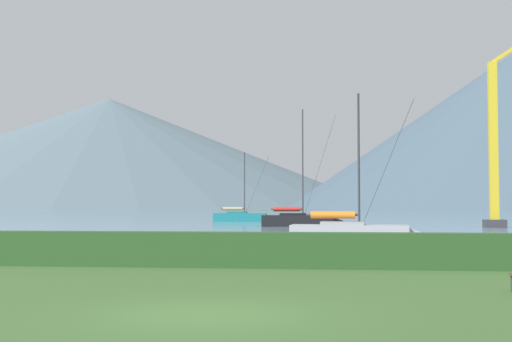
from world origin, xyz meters
The scene contains 9 objects.
ground_plane centered at (0.00, 0.00, 0.00)m, with size 1000.00×1000.00×0.00m, color #3D602D.
harbor_water centered at (0.00, 137.00, 0.00)m, with size 320.00×246.00×0.00m, color slate.
hedge_line centered at (0.00, 11.00, 0.63)m, with size 80.00×1.20×1.26m, color #284C23.
sailboat_slip_1 centered at (-10.51, 81.07, 0.68)m, with size 8.34×2.65×9.49m.
sailboat_slip_3 centered at (-1.48, 59.82, 0.73)m, with size 8.77×3.30×12.40m.
sailboat_slip_4 centered at (3.48, 27.55, 0.65)m, with size 7.99×2.68×8.88m.
dock_crane centered at (18.46, 57.84, 7.62)m, with size 8.17×2.00×21.30m.
distant_hill_central_peak centered at (-136.28, 400.31, 33.67)m, with size 334.98×334.98×67.34m, color slate.
distant_hill_east_ridge centered at (-85.19, 394.96, 23.35)m, with size 200.01×200.01×46.69m, color slate.
Camera 1 is at (2.73, -14.40, 2.26)m, focal length 49.33 mm.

